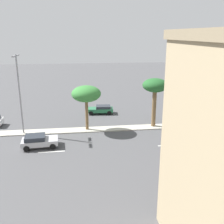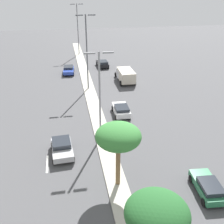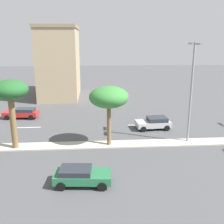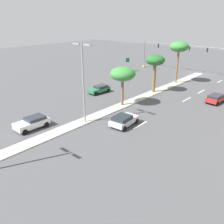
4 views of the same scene
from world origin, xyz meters
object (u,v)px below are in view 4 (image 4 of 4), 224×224
directional_road_sign (128,62)px  sedan_green_far (99,89)px  palm_tree_near (123,74)px  sedan_white_mid (32,122)px  sedan_silver_rear (124,120)px  palm_tree_trailing (179,47)px  street_lamp_mid (83,78)px  sedan_red_leading (216,98)px  traffic_signal_gantry (165,51)px  palm_tree_inboard (155,61)px

directional_road_sign → sedan_green_far: size_ratio=0.79×
palm_tree_near → sedan_white_mid: bearing=76.9°
directional_road_sign → palm_tree_near: bearing=125.9°
sedan_silver_rear → sedan_white_mid: sedan_silver_rear is taller
directional_road_sign → sedan_silver_rear: (-18.41, 24.51, -1.60)m
palm_tree_trailing → street_lamp_mid: 24.96m
sedan_red_leading → sedan_green_far: 18.90m
traffic_signal_gantry → directional_road_sign: 9.43m
palm_tree_inboard → sedan_silver_rear: (-4.72, 14.20, -4.65)m
street_lamp_mid → sedan_red_leading: bearing=-117.4°
traffic_signal_gantry → sedan_white_mid: traffic_signal_gantry is taller
sedan_red_leading → sedan_green_far: bearing=26.1°
directional_road_sign → sedan_green_far: bearing=112.2°
traffic_signal_gantry → sedan_white_mid: bearing=97.3°
palm_tree_trailing → sedan_red_leading: size_ratio=1.77×
directional_road_sign → sedan_white_mid: directional_road_sign is taller
palm_tree_inboard → directional_road_sign: bearing=-37.0°
sedan_white_mid → sedan_red_leading: bearing=-118.8°
traffic_signal_gantry → directional_road_sign: bearing=51.7°
palm_tree_inboard → street_lamp_mid: street_lamp_mid is taller
directional_road_sign → palm_tree_inboard: size_ratio=0.51×
sedan_green_far → directional_road_sign: bearing=-67.8°
sedan_red_leading → sedan_white_mid: bearing=61.2°
directional_road_sign → street_lamp_mid: street_lamp_mid is taller
palm_tree_trailing → palm_tree_near: size_ratio=1.40×
palm_tree_inboard → sedan_red_leading: palm_tree_inboard is taller
sedan_silver_rear → sedan_white_mid: 10.85m
palm_tree_trailing → palm_tree_inboard: palm_tree_trailing is taller
street_lamp_mid → sedan_silver_rear: bearing=-150.0°
directional_road_sign → sedan_silver_rear: bearing=126.9°
traffic_signal_gantry → palm_tree_near: (-8.13, 26.27, 0.12)m
palm_tree_inboard → sedan_silver_rear: 15.67m
sedan_silver_rear → sedan_red_leading: bearing=-108.5°
sedan_red_leading → palm_tree_near: bearing=46.9°
sedan_red_leading → traffic_signal_gantry: bearing=-40.7°
sedan_green_far → sedan_silver_rear: bearing=146.0°
street_lamp_mid → sedan_white_mid: 8.01m
directional_road_sign → palm_tree_trailing: size_ratio=0.41×
traffic_signal_gantry → directional_road_sign: size_ratio=6.19×
sedan_green_far → sedan_white_mid: bearing=104.2°
sedan_green_far → sedan_white_mid: 15.97m
street_lamp_mid → sedan_silver_rear: size_ratio=2.40×
street_lamp_mid → sedan_red_leading: size_ratio=2.13×
sedan_green_far → sedan_white_mid: size_ratio=1.02×
traffic_signal_gantry → palm_tree_near: traffic_signal_gantry is taller
traffic_signal_gantry → palm_tree_inboard: size_ratio=3.16×
traffic_signal_gantry → sedan_white_mid: 39.89m
street_lamp_mid → sedan_green_far: (7.35, -10.24, -5.03)m
sedan_white_mid → sedan_silver_rear: bearing=-134.9°
sedan_green_far → palm_tree_inboard: bearing=-137.0°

